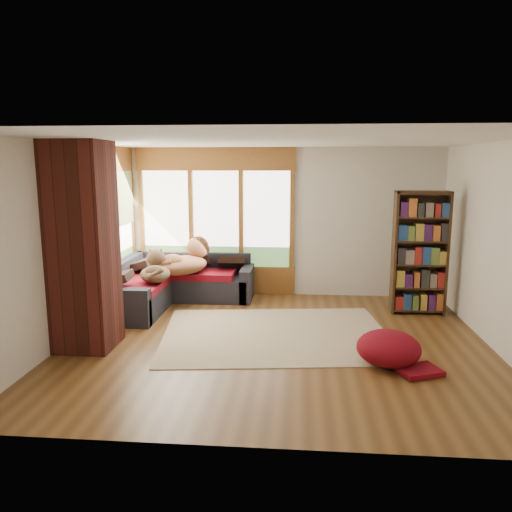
% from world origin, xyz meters
% --- Properties ---
extents(floor, '(5.50, 5.50, 0.00)m').
position_xyz_m(floor, '(0.00, 0.00, 0.00)').
color(floor, '#553517').
rests_on(floor, ground).
extents(ceiling, '(5.50, 5.50, 0.00)m').
position_xyz_m(ceiling, '(0.00, 0.00, 2.60)').
color(ceiling, white).
extents(wall_back, '(5.50, 0.04, 2.60)m').
position_xyz_m(wall_back, '(0.00, 2.50, 1.30)').
color(wall_back, silver).
rests_on(wall_back, ground).
extents(wall_front, '(5.50, 0.04, 2.60)m').
position_xyz_m(wall_front, '(0.00, -2.50, 1.30)').
color(wall_front, silver).
rests_on(wall_front, ground).
extents(wall_left, '(0.04, 5.00, 2.60)m').
position_xyz_m(wall_left, '(-2.75, 0.00, 1.30)').
color(wall_left, silver).
rests_on(wall_left, ground).
extents(wall_right, '(0.04, 5.00, 2.60)m').
position_xyz_m(wall_right, '(2.75, 0.00, 1.30)').
color(wall_right, silver).
rests_on(wall_right, ground).
extents(windows_back, '(2.82, 0.10, 1.90)m').
position_xyz_m(windows_back, '(-1.20, 2.47, 1.35)').
color(windows_back, brown).
rests_on(windows_back, wall_back).
extents(windows_left, '(0.10, 2.62, 1.90)m').
position_xyz_m(windows_left, '(-2.72, 1.20, 1.35)').
color(windows_left, brown).
rests_on(windows_left, wall_left).
extents(roller_blind, '(0.03, 0.72, 0.90)m').
position_xyz_m(roller_blind, '(-2.69, 2.03, 1.75)').
color(roller_blind, '#7F9456').
rests_on(roller_blind, wall_left).
extents(brick_chimney, '(0.70, 0.70, 2.60)m').
position_xyz_m(brick_chimney, '(-2.40, -0.35, 1.30)').
color(brick_chimney, '#471914').
rests_on(brick_chimney, ground).
extents(sectional_sofa, '(2.20, 2.20, 0.80)m').
position_xyz_m(sectional_sofa, '(-1.95, 1.70, 0.30)').
color(sectional_sofa, black).
rests_on(sectional_sofa, ground).
extents(area_rug, '(3.33, 2.70, 0.01)m').
position_xyz_m(area_rug, '(-0.02, 0.31, 0.01)').
color(area_rug, beige).
rests_on(area_rug, ground).
extents(bookshelf, '(0.82, 0.27, 1.92)m').
position_xyz_m(bookshelf, '(2.14, 1.50, 0.96)').
color(bookshelf, '#392313').
rests_on(bookshelf, ground).
extents(pouf, '(0.83, 0.83, 0.40)m').
position_xyz_m(pouf, '(1.34, -0.63, 0.21)').
color(pouf, maroon).
rests_on(pouf, area_rug).
extents(dog_tan, '(1.04, 1.08, 0.53)m').
position_xyz_m(dog_tan, '(-1.59, 1.76, 0.80)').
color(dog_tan, brown).
rests_on(dog_tan, sectional_sofa).
extents(dog_brindle, '(0.61, 0.82, 0.41)m').
position_xyz_m(dog_brindle, '(-1.96, 1.23, 0.74)').
color(dog_brindle, '#352314').
rests_on(dog_brindle, sectional_sofa).
extents(throw_pillows, '(1.98, 1.68, 0.45)m').
position_xyz_m(throw_pillows, '(-1.92, 1.85, 0.78)').
color(throw_pillows, black).
rests_on(throw_pillows, sectional_sofa).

